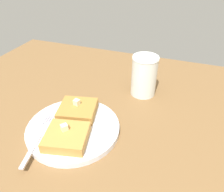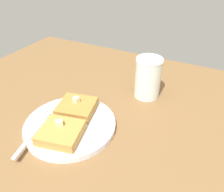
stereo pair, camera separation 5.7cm
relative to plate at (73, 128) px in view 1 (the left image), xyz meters
The scene contains 8 objects.
table_surface 14.13cm from the plate, 133.24° to the right, with size 117.73×117.73×2.19cm, color brown.
plate is the anchor object (origin of this frame).
toast_slice_left 5.09cm from the plate, 167.21° to the right, with size 8.56×9.04×2.34cm, color #BA843D.
toast_slice_middle 5.09cm from the plate, 12.79° to the left, with size 8.56×9.04×2.34cm, color #A77634.
butter_pat_primary 5.35cm from the plate, behind, with size 1.41×1.27×1.41cm, color beige.
butter_pat_secondary 6.61cm from the plate, 15.94° to the left, with size 1.41×1.27×1.41cm, color beige.
fork 7.90cm from the plate, 135.59° to the left, with size 15.92×4.97×0.36cm.
syrup_jar 25.28cm from the plate, 28.44° to the right, with size 7.55×7.55×11.93cm.
Camera 1 is at (-23.75, -11.87, 39.12)cm, focal length 35.00 mm.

